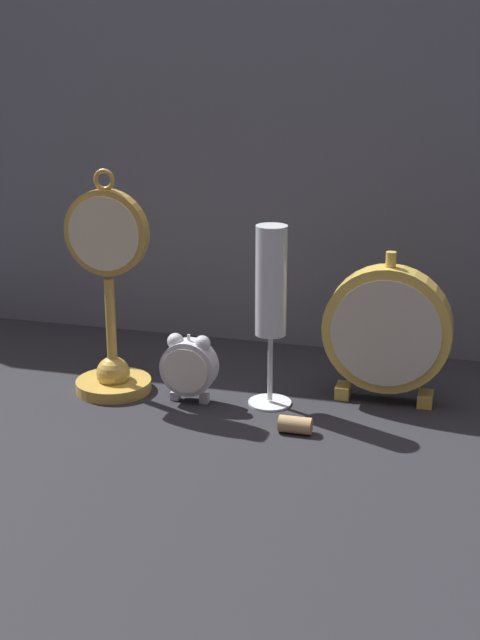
{
  "coord_description": "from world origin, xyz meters",
  "views": [
    {
      "loc": [
        0.3,
        -1.03,
        0.48
      ],
      "look_at": [
        0.0,
        0.08,
        0.11
      ],
      "focal_mm": 50.0,
      "sensor_mm": 36.0,
      "label": 1
    }
  ],
  "objects_px": {
    "alarm_clock_twin_bell": "(189,365)",
    "mantel_clock_silver": "(387,330)",
    "wine_cork": "(295,425)",
    "champagne_flute": "(271,294)",
    "pocket_watch_on_stand": "(110,309)"
  },
  "relations": [
    {
      "from": "alarm_clock_twin_bell",
      "to": "wine_cork",
      "type": "height_order",
      "value": "alarm_clock_twin_bell"
    },
    {
      "from": "pocket_watch_on_stand",
      "to": "alarm_clock_twin_bell",
      "type": "xyz_separation_m",
      "value": [
        0.12,
        -0.01,
        -0.07
      ]
    },
    {
      "from": "alarm_clock_twin_bell",
      "to": "champagne_flute",
      "type": "xyz_separation_m",
      "value": [
        0.11,
        0.02,
        0.1
      ]
    },
    {
      "from": "pocket_watch_on_stand",
      "to": "champagne_flute",
      "type": "bearing_deg",
      "value": 3.34
    },
    {
      "from": "mantel_clock_silver",
      "to": "champagne_flute",
      "type": "distance_m",
      "value": 0.17
    },
    {
      "from": "alarm_clock_twin_bell",
      "to": "mantel_clock_silver",
      "type": "xyz_separation_m",
      "value": [
        0.26,
        0.07,
        0.05
      ]
    },
    {
      "from": "pocket_watch_on_stand",
      "to": "champagne_flute",
      "type": "relative_size",
      "value": 1.27
    },
    {
      "from": "alarm_clock_twin_bell",
      "to": "champagne_flute",
      "type": "height_order",
      "value": "champagne_flute"
    },
    {
      "from": "mantel_clock_silver",
      "to": "wine_cork",
      "type": "height_order",
      "value": "mantel_clock_silver"
    },
    {
      "from": "pocket_watch_on_stand",
      "to": "wine_cork",
      "type": "xyz_separation_m",
      "value": [
        0.28,
        -0.07,
        -0.11
      ]
    },
    {
      "from": "mantel_clock_silver",
      "to": "champagne_flute",
      "type": "bearing_deg",
      "value": -161.62
    },
    {
      "from": "alarm_clock_twin_bell",
      "to": "champagne_flute",
      "type": "distance_m",
      "value": 0.15
    },
    {
      "from": "alarm_clock_twin_bell",
      "to": "wine_cork",
      "type": "xyz_separation_m",
      "value": [
        0.16,
        -0.06,
        -0.04
      ]
    },
    {
      "from": "mantel_clock_silver",
      "to": "alarm_clock_twin_bell",
      "type": "bearing_deg",
      "value": -164.65
    },
    {
      "from": "mantel_clock_silver",
      "to": "wine_cork",
      "type": "relative_size",
      "value": 5.04
    }
  ]
}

